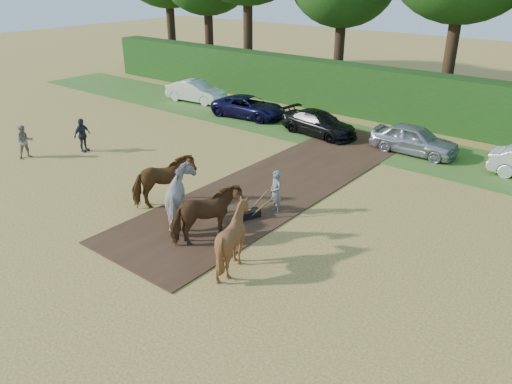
% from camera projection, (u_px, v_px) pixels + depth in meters
% --- Properties ---
extents(ground, '(120.00, 120.00, 0.00)m').
position_uv_depth(ground, '(130.00, 233.00, 17.19)').
color(ground, gold).
rests_on(ground, ground).
extents(earth_strip, '(4.50, 17.00, 0.05)m').
position_uv_depth(earth_strip, '(284.00, 181.00, 21.30)').
color(earth_strip, '#472D1C').
rests_on(earth_strip, ground).
extents(grass_verge, '(50.00, 5.00, 0.03)m').
position_uv_depth(grass_verge, '(337.00, 135.00, 27.14)').
color(grass_verge, '#38601E').
rests_on(grass_verge, ground).
extents(hedgerow, '(46.00, 1.60, 3.00)m').
position_uv_depth(hedgerow, '(377.00, 93.00, 29.73)').
color(hedgerow, '#14380F').
rests_on(hedgerow, ground).
extents(spectator_near, '(0.79, 0.91, 1.60)m').
position_uv_depth(spectator_near, '(25.00, 142.00, 23.67)').
color(spectator_near, '#B8A790').
rests_on(spectator_near, ground).
extents(spectator_far, '(0.58, 1.04, 1.67)m').
position_uv_depth(spectator_far, '(82.00, 135.00, 24.48)').
color(spectator_far, '#242630').
rests_on(spectator_far, ground).
extents(plough_team, '(6.92, 5.18, 1.99)m').
position_uv_depth(plough_team, '(197.00, 206.00, 16.86)').
color(plough_team, brown).
rests_on(plough_team, ground).
extents(parked_cars, '(31.76, 3.18, 1.43)m').
position_uv_depth(parked_cars, '(389.00, 134.00, 25.11)').
color(parked_cars, white).
rests_on(parked_cars, ground).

